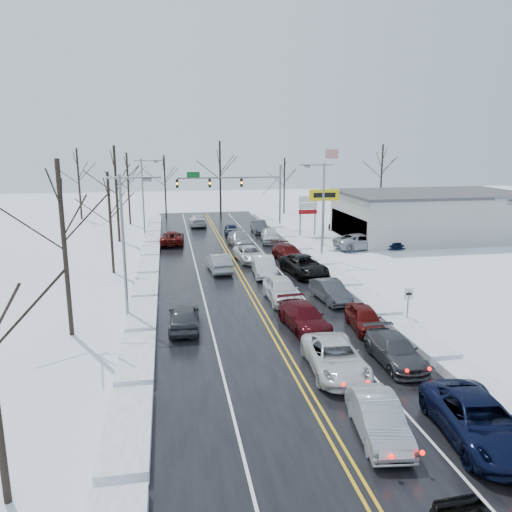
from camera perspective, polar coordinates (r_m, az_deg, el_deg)
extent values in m
plane|color=white|center=(36.58, -0.55, -4.34)|extent=(160.00, 160.00, 0.00)
cube|color=black|center=(38.47, -1.05, -3.47)|extent=(14.00, 84.00, 0.01)
cube|color=white|center=(38.07, -12.44, -3.96)|extent=(1.76, 72.00, 0.50)
cube|color=white|center=(40.32, 9.69, -2.89)|extent=(1.76, 72.00, 0.50)
cylinder|color=slate|center=(64.43, 2.77, 6.79)|extent=(0.24, 0.24, 8.00)
cylinder|color=slate|center=(63.09, -3.04, 8.94)|extent=(13.00, 0.18, 0.18)
cylinder|color=slate|center=(64.04, 1.73, 8.02)|extent=(2.33, 0.10, 2.33)
cube|color=#0C591E|center=(62.66, -7.19, 9.20)|extent=(1.60, 0.08, 0.70)
cube|color=black|center=(63.34, -1.67, 8.38)|extent=(0.32, 0.25, 1.05)
sphere|color=#3F0705|center=(63.16, -1.65, 8.64)|extent=(0.20, 0.20, 0.20)
sphere|color=orange|center=(63.18, -1.65, 8.37)|extent=(0.22, 0.22, 0.22)
sphere|color=black|center=(63.20, -1.65, 8.10)|extent=(0.20, 0.20, 0.20)
cube|color=black|center=(62.87, -5.32, 8.30)|extent=(0.32, 0.25, 1.05)
sphere|color=#3F0705|center=(62.69, -5.31, 8.56)|extent=(0.20, 0.20, 0.20)
sphere|color=orange|center=(62.72, -5.31, 8.28)|extent=(0.22, 0.22, 0.22)
sphere|color=black|center=(62.74, -5.30, 8.01)|extent=(0.20, 0.20, 0.20)
cube|color=black|center=(62.66, -9.00, 8.18)|extent=(0.32, 0.25, 1.05)
sphere|color=#3F0705|center=(62.48, -9.01, 8.44)|extent=(0.20, 0.20, 0.20)
sphere|color=orange|center=(62.50, -9.00, 8.17)|extent=(0.22, 0.22, 0.22)
sphere|color=black|center=(62.53, -8.99, 7.89)|extent=(0.20, 0.20, 0.20)
cylinder|color=slate|center=(53.63, 7.70, 4.16)|extent=(0.20, 0.20, 5.60)
cube|color=yellow|center=(53.30, 7.79, 6.92)|extent=(3.20, 0.30, 1.20)
cube|color=black|center=(53.14, 7.85, 6.91)|extent=(2.40, 0.04, 0.50)
cylinder|color=slate|center=(59.18, 5.08, 4.26)|extent=(0.16, 0.16, 4.00)
cylinder|color=slate|center=(59.67, 6.76, 4.29)|extent=(0.16, 0.16, 4.00)
cube|color=white|center=(59.12, 5.98, 6.48)|extent=(2.20, 0.22, 0.70)
cube|color=white|center=(59.21, 5.96, 5.71)|extent=(2.20, 0.22, 0.70)
cube|color=maroon|center=(59.31, 5.94, 5.04)|extent=(2.20, 0.22, 0.50)
cylinder|color=slate|center=(31.47, 16.94, -5.72)|extent=(0.08, 0.08, 2.20)
cube|color=white|center=(31.21, 17.05, -4.15)|extent=(0.55, 0.05, 0.70)
cube|color=black|center=(31.17, 17.08, -4.17)|extent=(0.35, 0.02, 0.15)
cylinder|color=silver|center=(67.98, 7.80, 7.86)|extent=(0.14, 0.14, 10.00)
cube|color=#ABABA6|center=(60.90, 19.34, 4.30)|extent=(20.00, 12.00, 5.00)
cube|color=#262628|center=(56.84, 10.47, 3.33)|extent=(0.10, 11.00, 2.80)
cube|color=#3F3F42|center=(60.59, 19.52, 6.78)|extent=(20.40, 12.40, 0.30)
cylinder|color=slate|center=(47.12, 7.66, 5.05)|extent=(0.18, 0.18, 9.00)
cylinder|color=slate|center=(46.50, 6.87, 10.29)|extent=(3.20, 0.12, 0.12)
cube|color=slate|center=(46.28, 5.90, 10.12)|extent=(0.50, 0.25, 0.18)
cylinder|color=slate|center=(31.22, -14.88, 0.74)|extent=(0.18, 0.18, 9.00)
cylinder|color=slate|center=(30.58, -13.84, 8.70)|extent=(3.20, 0.12, 0.12)
cube|color=slate|center=(30.55, -12.31, 8.49)|extent=(0.50, 0.25, 0.18)
cylinder|color=slate|center=(58.86, -12.78, 6.40)|extent=(0.18, 0.18, 9.00)
cylinder|color=slate|center=(58.52, -12.20, 10.62)|extent=(3.20, 0.12, 0.12)
cube|color=slate|center=(58.50, -11.40, 10.51)|extent=(0.50, 0.25, 0.18)
cylinder|color=#2D231C|center=(29.60, -21.02, 0.64)|extent=(0.27, 0.27, 10.00)
cylinder|color=#2D231C|center=(43.22, -16.29, 3.61)|extent=(0.23, 0.23, 8.50)
cylinder|color=#2D231C|center=(56.98, -15.63, 6.80)|extent=(0.28, 0.28, 10.50)
cylinder|color=#2D231C|center=(68.90, -14.38, 7.43)|extent=(0.25, 0.25, 9.50)
cylinder|color=#2D231C|center=(75.67, -19.56, 7.74)|extent=(0.27, 0.27, 10.00)
cylinder|color=#2D231C|center=(75.72, -10.35, 7.89)|extent=(0.24, 0.24, 9.00)
cylinder|color=#2D231C|center=(74.06, -4.11, 8.74)|extent=(0.29, 0.29, 11.00)
cylinder|color=#2D231C|center=(77.32, 3.25, 7.99)|extent=(0.23, 0.23, 8.50)
cylinder|color=#2D231C|center=(82.86, 14.13, 8.65)|extent=(0.28, 0.28, 10.50)
imported|color=#A6A9AE|center=(20.59, 13.68, -19.30)|extent=(2.09, 4.62, 1.47)
imported|color=silver|center=(25.05, 8.98, -12.92)|extent=(2.80, 5.51, 1.49)
imported|color=#43090E|center=(30.12, 5.49, -8.27)|extent=(2.54, 5.25, 1.47)
imported|color=white|center=(34.97, 2.93, -5.18)|extent=(2.03, 5.00, 1.70)
imported|color=silver|center=(41.53, 0.90, -2.24)|extent=(1.98, 4.89, 1.58)
imported|color=silver|center=(46.44, -0.74, -0.60)|extent=(2.78, 5.19, 1.39)
imported|color=gray|center=(53.11, -1.83, 1.12)|extent=(2.51, 5.43, 1.54)
imported|color=black|center=(59.17, -2.81, 2.33)|extent=(1.77, 4.01, 1.34)
imported|color=black|center=(21.48, 23.94, -18.65)|extent=(3.24, 5.98, 1.59)
imported|color=#393B3D|center=(26.56, 15.54, -11.71)|extent=(1.96, 4.72, 1.36)
imported|color=#4C0C0A|center=(30.56, 12.25, -8.19)|extent=(1.99, 4.21, 1.39)
imported|color=#3B3D3F|center=(35.36, 8.46, -5.10)|extent=(1.97, 4.52, 1.45)
imported|color=black|center=(41.93, 5.50, -2.15)|extent=(3.32, 6.03, 1.60)
imported|color=#440909|center=(46.78, 3.71, -0.53)|extent=(2.68, 5.25, 1.46)
imported|color=silver|center=(55.09, 1.61, 1.55)|extent=(2.48, 4.85, 1.58)
imported|color=#3E4043|center=(61.08, 0.36, 2.68)|extent=(1.56, 4.47, 1.47)
imported|color=#93969A|center=(42.96, -4.23, -1.76)|extent=(2.03, 4.83, 1.55)
imported|color=#4F0D0A|center=(54.87, -9.54, 1.33)|extent=(2.71, 5.41, 1.47)
imported|color=silver|center=(66.48, -6.64, 3.43)|extent=(2.24, 5.39, 1.56)
imported|color=#3D4042|center=(30.31, -8.18, -8.20)|extent=(2.01, 4.54, 1.52)
imported|color=#A8ABB1|center=(52.80, 11.97, 0.77)|extent=(6.11, 3.32, 1.62)
imported|color=black|center=(55.16, 14.58, 1.15)|extent=(2.44, 5.72, 1.65)
imported|color=black|center=(62.29, 9.54, 2.70)|extent=(1.84, 4.48, 1.52)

